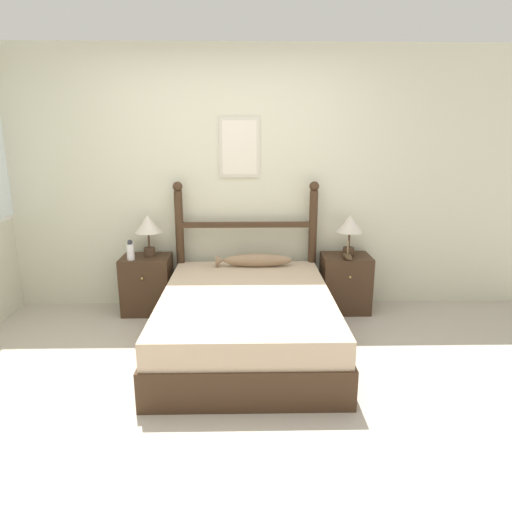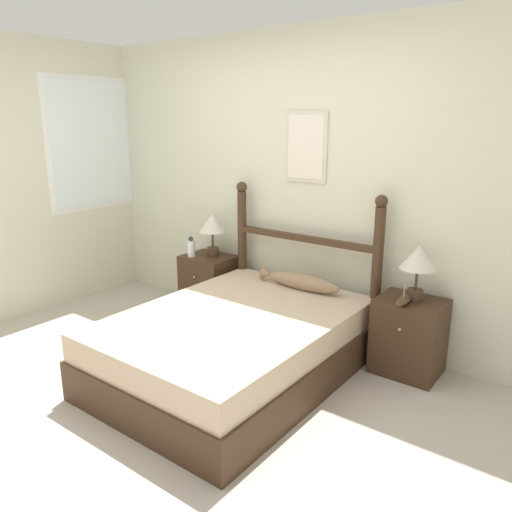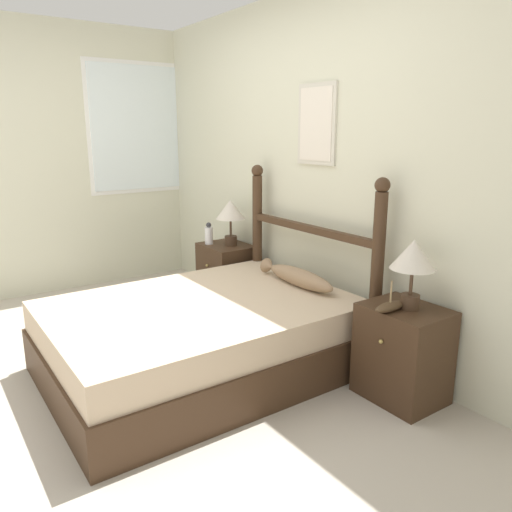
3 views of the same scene
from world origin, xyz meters
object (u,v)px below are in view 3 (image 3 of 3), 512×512
(nightstand_right, at_px, (403,353))
(table_lamp_right, at_px, (413,258))
(fish_pillow, at_px, (297,277))
(nightstand_left, at_px, (227,275))
(model_boat, at_px, (390,306))
(table_lamp_left, at_px, (230,212))
(bed, at_px, (201,337))
(bottle, at_px, (209,234))

(nightstand_right, bearing_deg, table_lamp_right, 11.05)
(nightstand_right, xyz_separation_m, fish_pillow, (-0.91, -0.06, 0.26))
(nightstand_left, height_order, model_boat, model_boat)
(nightstand_right, height_order, table_lamp_left, table_lamp_left)
(nightstand_left, xyz_separation_m, table_lamp_left, (0.04, 0.03, 0.58))
(nightstand_right, relative_size, fish_pillow, 0.77)
(bed, height_order, bottle, bottle)
(nightstand_left, xyz_separation_m, nightstand_right, (1.97, 0.00, 0.00))
(table_lamp_left, relative_size, table_lamp_right, 1.00)
(nightstand_left, bearing_deg, bed, -39.44)
(nightstand_left, distance_m, bottle, 0.40)
(bed, xyz_separation_m, bottle, (-1.10, 0.70, 0.42))
(model_boat, distance_m, fish_pillow, 0.89)
(table_lamp_left, height_order, table_lamp_right, same)
(table_lamp_right, bearing_deg, fish_pillow, -176.01)
(nightstand_right, xyz_separation_m, bottle, (-2.09, -0.11, 0.37))
(fish_pillow, bearing_deg, nightstand_left, 176.71)
(table_lamp_right, bearing_deg, table_lamp_left, 179.37)
(bed, xyz_separation_m, table_lamp_right, (1.00, 0.81, 0.63))
(bottle, relative_size, fish_pillow, 0.26)
(nightstand_right, bearing_deg, model_boat, -98.58)
(nightstand_left, distance_m, table_lamp_left, 0.58)
(table_lamp_left, bearing_deg, model_boat, -4.35)
(table_lamp_left, bearing_deg, table_lamp_right, -0.63)
(bottle, xyz_separation_m, fish_pillow, (1.18, 0.05, -0.11))
(table_lamp_left, bearing_deg, bed, -41.39)
(nightstand_right, height_order, fish_pillow, fish_pillow)
(model_boat, bearing_deg, nightstand_right, 81.42)
(table_lamp_right, bearing_deg, model_boat, -106.06)
(bottle, height_order, model_boat, bottle)
(bed, relative_size, fish_pillow, 2.60)
(bed, distance_m, table_lamp_right, 1.44)
(nightstand_left, xyz_separation_m, bottle, (-0.11, -0.11, 0.37))
(table_lamp_left, distance_m, table_lamp_right, 1.95)
(bed, xyz_separation_m, nightstand_right, (0.99, 0.81, 0.05))
(nightstand_left, xyz_separation_m, fish_pillow, (1.06, -0.06, 0.26))
(nightstand_left, bearing_deg, table_lamp_right, 0.10)
(bed, bearing_deg, table_lamp_right, 39.06)
(nightstand_left, bearing_deg, bottle, -135.57)
(nightstand_left, height_order, nightstand_right, same)
(bottle, xyz_separation_m, model_boat, (2.07, -0.01, -0.06))
(fish_pillow, bearing_deg, model_boat, -3.83)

